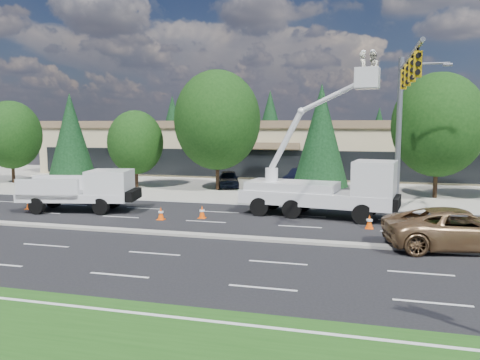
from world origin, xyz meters
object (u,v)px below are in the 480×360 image
(signal_mast, at_px, (403,107))
(bucket_truck, at_px, (330,183))
(minivan, at_px, (460,229))
(utility_pickup, at_px, (85,194))

(signal_mast, xyz_separation_m, bucket_truck, (-3.73, -0.96, -4.12))
(minivan, bearing_deg, bucket_truck, 34.90)
(signal_mast, height_order, utility_pickup, signal_mast)
(utility_pickup, distance_m, bucket_truck, 14.37)
(signal_mast, height_order, minivan, signal_mast)
(minivan, bearing_deg, signal_mast, 5.51)
(bucket_truck, bearing_deg, utility_pickup, -164.37)
(utility_pickup, relative_size, bucket_truck, 0.75)
(bucket_truck, bearing_deg, signal_mast, 22.95)
(bucket_truck, height_order, minivan, bucket_truck)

